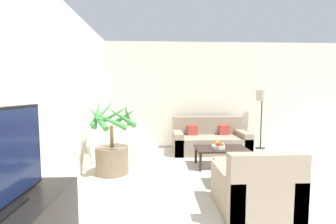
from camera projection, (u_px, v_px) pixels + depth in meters
The scene contains 12 objects.
wall_back at pixel (227, 95), 5.86m from camera, with size 7.87×0.06×2.70m.
wall_left at pixel (42, 98), 2.62m from camera, with size 0.06×7.79×2.70m.
potted_palm at pixel (112, 149), 3.91m from camera, with size 0.92×0.92×1.34m.
sofa_loveseat at pixel (210, 141), 5.34m from camera, with size 1.74×0.83×0.82m.
floor_lamp at pixel (262, 100), 5.59m from camera, with size 0.29×0.29×1.48m.
coffee_table at pixel (221, 150), 4.27m from camera, with size 0.97×0.59×0.36m.
fruit_bowl at pixel (218, 147), 4.23m from camera, with size 0.25×0.25×0.06m.
apple_red at pixel (218, 144), 4.16m from camera, with size 0.07×0.07×0.07m.
apple_green at pixel (222, 144), 4.17m from camera, with size 0.07×0.07×0.07m.
orange_fruit at pixel (217, 143), 4.25m from camera, with size 0.09×0.09×0.09m.
armchair at pixel (254, 191), 2.64m from camera, with size 0.82×0.83×0.78m.
ottoman at pixel (237, 173), 3.41m from camera, with size 0.64×0.44×0.39m.
Camera 1 is at (-1.80, 0.41, 1.40)m, focal length 24.00 mm.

